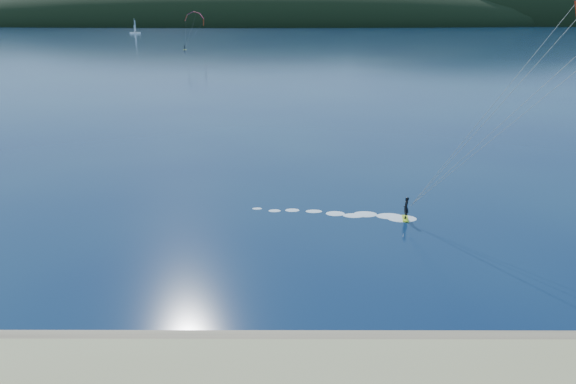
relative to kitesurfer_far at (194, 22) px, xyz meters
The scene contains 4 objects.
wet_sand 199.88m from the kitesurfer_far, 80.43° to the right, with size 220.00×2.50×0.10m.
headland 545.10m from the kitesurfer_far, 86.44° to the left, with size 1200.00×310.00×140.00m.
kitesurfer_far is the anchor object (origin of this frame).
sailboat 209.81m from the kitesurfer_far, 111.71° to the left, with size 7.66×5.03×11.11m.
Camera 1 is at (3.52, -14.17, 13.06)m, focal length 33.15 mm.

